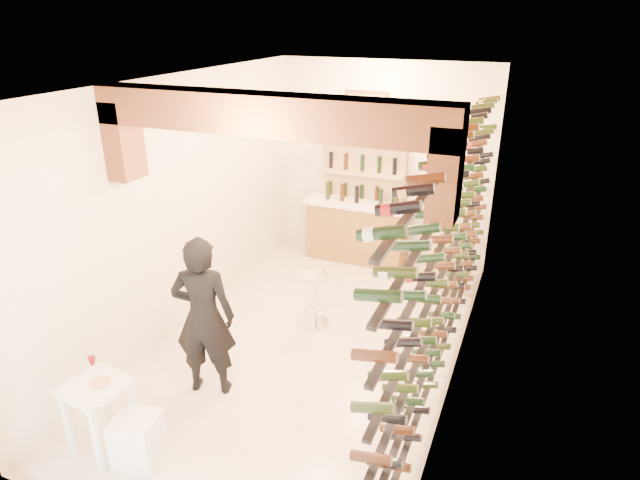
% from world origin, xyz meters
% --- Properties ---
extents(ground, '(6.00, 6.00, 0.00)m').
position_xyz_m(ground, '(0.00, 0.00, 0.00)').
color(ground, beige).
rests_on(ground, ground).
extents(room_shell, '(3.52, 6.02, 3.21)m').
position_xyz_m(room_shell, '(0.00, -0.26, 2.25)').
color(room_shell, silver).
rests_on(room_shell, ground).
extents(wine_rack, '(0.32, 5.70, 2.56)m').
position_xyz_m(wine_rack, '(1.53, 0.00, 1.55)').
color(wine_rack, black).
rests_on(wine_rack, ground).
extents(back_counter, '(1.70, 0.62, 1.29)m').
position_xyz_m(back_counter, '(-0.30, 2.65, 0.53)').
color(back_counter, olive).
rests_on(back_counter, ground).
extents(back_shelving, '(1.40, 0.31, 2.73)m').
position_xyz_m(back_shelving, '(-0.30, 2.89, 1.17)').
color(back_shelving, tan).
rests_on(back_shelving, ground).
extents(tasting_table, '(0.60, 0.60, 0.91)m').
position_xyz_m(tasting_table, '(-1.11, -2.37, 0.61)').
color(tasting_table, white).
rests_on(tasting_table, ground).
extents(white_stool, '(0.45, 0.45, 0.48)m').
position_xyz_m(white_stool, '(-0.72, -2.37, 0.24)').
color(white_stool, white).
rests_on(white_stool, ground).
extents(person, '(0.76, 0.61, 1.81)m').
position_xyz_m(person, '(-0.70, -1.22, 0.90)').
color(person, black).
rests_on(person, ground).
extents(chrome_barstool, '(0.38, 0.38, 0.74)m').
position_xyz_m(chrome_barstool, '(-0.14, 0.45, 0.43)').
color(chrome_barstool, silver).
rests_on(chrome_barstool, ground).
extents(crate_lower, '(0.58, 0.50, 0.29)m').
position_xyz_m(crate_lower, '(1.21, 2.16, 0.15)').
color(crate_lower, tan).
rests_on(crate_lower, ground).
extents(crate_upper, '(0.49, 0.38, 0.26)m').
position_xyz_m(crate_upper, '(1.21, 2.16, 0.42)').
color(crate_upper, tan).
rests_on(crate_upper, crate_lower).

